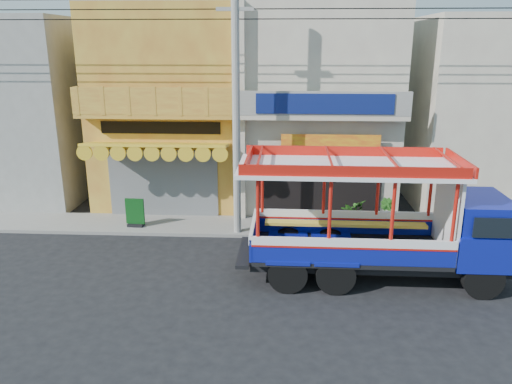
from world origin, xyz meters
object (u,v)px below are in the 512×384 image
(utility_pole, at_px, (240,92))
(songthaew_truck, at_px, (400,222))
(green_sign, at_px, (135,215))
(potted_plant_a, at_px, (352,213))
(potted_plant_b, at_px, (388,213))
(potted_plant_c, at_px, (356,213))

(utility_pole, xyz_separation_m, songthaew_truck, (4.74, -3.19, -3.28))
(utility_pole, xyz_separation_m, green_sign, (-3.93, 0.35, -4.47))
(potted_plant_a, bearing_deg, songthaew_truck, -124.44)
(green_sign, relative_size, potted_plant_b, 1.00)
(potted_plant_b, bearing_deg, songthaew_truck, 111.32)
(green_sign, bearing_deg, potted_plant_c, 4.07)
(utility_pole, height_order, green_sign, utility_pole)
(songthaew_truck, xyz_separation_m, potted_plant_a, (-0.75, 4.08, -1.15))
(utility_pole, bearing_deg, potted_plant_a, 12.61)
(utility_pole, bearing_deg, potted_plant_c, 12.56)
(utility_pole, height_order, potted_plant_b, utility_pole)
(potted_plant_a, xyz_separation_m, potted_plant_b, (1.29, -0.06, 0.04))
(potted_plant_a, xyz_separation_m, potted_plant_c, (0.14, 0.03, -0.02))
(songthaew_truck, xyz_separation_m, green_sign, (-8.67, 3.54, -1.19))
(green_sign, bearing_deg, potted_plant_a, 3.95)
(utility_pole, distance_m, potted_plant_a, 6.03)
(utility_pole, height_order, songthaew_truck, utility_pole)
(utility_pole, bearing_deg, green_sign, 174.96)
(songthaew_truck, relative_size, potted_plant_c, 8.52)
(songthaew_truck, bearing_deg, potted_plant_a, 100.35)
(utility_pole, bearing_deg, songthaew_truck, -33.94)
(green_sign, height_order, potted_plant_a, green_sign)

